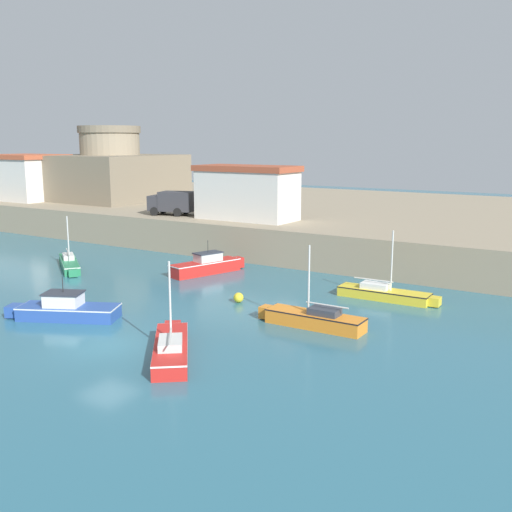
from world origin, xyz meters
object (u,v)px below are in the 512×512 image
Objects in this scene: sailboat_orange_1 at (314,318)px; sailboat_green_4 at (69,263)px; mooring_buoy at (239,298)px; harbor_shed_mid_row at (247,192)px; sailboat_red_3 at (171,347)px; harbor_shed_near_wharf at (26,177)px; fortress at (111,173)px; motorboat_blue_0 at (65,309)px; motorboat_red_2 at (207,265)px; sailboat_yellow_5 at (385,293)px; truck_on_quay at (173,202)px.

sailboat_orange_1 reaches higher than sailboat_green_4.
harbor_shed_mid_row is at bearing 121.35° from mooring_buoy.
harbor_shed_near_wharf is at bearing 149.63° from sailboat_red_3.
sailboat_green_4 is 26.83m from fortress.
motorboat_blue_0 is 1.00× the size of motorboat_red_2.
sailboat_orange_1 reaches higher than mooring_buoy.
harbor_shed_mid_row is (24.00, -7.17, -0.73)m from fortress.
sailboat_orange_1 is 7.55m from sailboat_yellow_5.
truck_on_quay is at bearing 145.49° from sailboat_orange_1.
fortress is at bearing 36.06° from harbor_shed_near_wharf.
motorboat_red_2 is 0.47× the size of fortress.
motorboat_red_2 is 31.51m from fortress.
motorboat_red_2 is at bearing 22.80° from sailboat_green_4.
mooring_buoy is at bearing 51.65° from motorboat_blue_0.
sailboat_red_3 is 50.78m from harbor_shed_near_wharf.
truck_on_quay is (-23.98, 8.19, 3.73)m from sailboat_yellow_5.
harbor_shed_near_wharf is (-43.59, 25.54, 5.15)m from sailboat_red_3.
harbor_shed_near_wharf is (-34.69, 24.08, 5.04)m from motorboat_blue_0.
sailboat_green_4 is at bearing -120.10° from harbor_shed_mid_row.
sailboat_yellow_5 is at bearing -22.17° from fortress.
motorboat_red_2 is at bearing -38.96° from truck_on_quay.
mooring_buoy is 0.07× the size of harbor_shed_near_wharf.
sailboat_yellow_5 reaches higher than motorboat_blue_0.
motorboat_red_2 is at bearing 149.36° from sailboat_orange_1.
sailboat_red_3 is (-3.55, -7.47, -0.03)m from sailboat_orange_1.
fortress reaches higher than sailboat_yellow_5.
motorboat_red_2 is 36.30m from harbor_shed_near_wharf.
harbor_shed_mid_row is (-2.39, 9.17, 4.70)m from motorboat_red_2.
harbor_shed_mid_row reaches higher than truck_on_quay.
harbor_shed_near_wharf is at bearing 177.60° from harbor_shed_mid_row.
sailboat_red_3 is at bearing -41.39° from fortress.
fortress is 25.06m from harbor_shed_mid_row.
truck_on_quay reaches higher than sailboat_red_3.
sailboat_yellow_5 reaches higher than motorboat_red_2.
sailboat_yellow_5 is 19.43m from harbor_shed_mid_row.
sailboat_red_3 is 9.77m from mooring_buoy.
sailboat_red_3 reaches higher than sailboat_orange_1.
sailboat_green_4 is at bearing -170.17° from sailboat_yellow_5.
fortress is at bearing 153.27° from truck_on_quay.
sailboat_orange_1 is 14.82m from motorboat_red_2.
sailboat_red_3 is 0.65× the size of harbor_shed_mid_row.
motorboat_blue_0 is at bearing 170.71° from sailboat_red_3.
truck_on_quay is at bearing 89.16° from sailboat_green_4.
mooring_buoy is at bearing -4.47° from sailboat_green_4.
harbor_shed_mid_row reaches higher than sailboat_green_4.
sailboat_orange_1 is 0.67× the size of harbor_shed_mid_row.
harbor_shed_mid_row is (-16.36, 9.27, 4.91)m from sailboat_yellow_5.
truck_on_quay is (0.18, 12.38, 3.72)m from sailboat_green_4.
harbor_shed_near_wharf is (-34.39, 10.52, 4.98)m from motorboat_red_2.
harbor_shed_mid_row reaches higher than sailboat_yellow_5.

